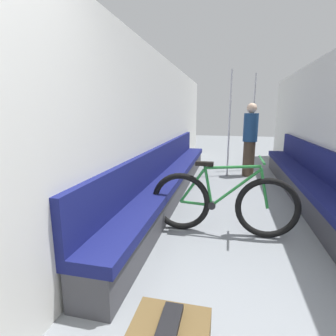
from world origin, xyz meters
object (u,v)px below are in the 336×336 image
(bench_seat_row_left, at_px, (171,179))
(passenger_standing, at_px, (250,139))
(grab_pole_far, at_px, (229,126))
(bench_seat_row_right, at_px, (311,187))
(grab_pole_near, at_px, (253,124))
(bicycle, at_px, (222,203))

(bench_seat_row_left, height_order, passenger_standing, passenger_standing)
(bench_seat_row_left, relative_size, grab_pole_far, 2.48)
(bench_seat_row_left, height_order, bench_seat_row_right, same)
(bench_seat_row_left, distance_m, grab_pole_near, 2.88)
(bicycle, bearing_deg, bench_seat_row_right, 39.01)
(grab_pole_far, bearing_deg, passenger_standing, 8.79)
(bench_seat_row_right, relative_size, grab_pole_far, 2.48)
(bicycle, height_order, grab_pole_far, grab_pole_far)
(grab_pole_far, bearing_deg, bench_seat_row_left, -118.68)
(bicycle, xyz_separation_m, grab_pole_near, (0.57, 3.60, 0.73))
(grab_pole_far, bearing_deg, grab_pole_near, 52.89)
(grab_pole_near, bearing_deg, passenger_standing, -97.99)
(bicycle, bearing_deg, passenger_standing, 75.30)
(bench_seat_row_left, xyz_separation_m, grab_pole_near, (1.44, 2.36, 0.80))
(passenger_standing, bearing_deg, bench_seat_row_left, 156.06)
(bench_seat_row_right, relative_size, grab_pole_near, 2.48)
(bench_seat_row_left, height_order, grab_pole_near, grab_pole_near)
(bench_seat_row_right, height_order, grab_pole_near, grab_pole_near)
(bench_seat_row_right, xyz_separation_m, grab_pole_near, (-0.69, 2.36, 0.80))
(bench_seat_row_left, height_order, grab_pole_far, grab_pole_far)
(bench_seat_row_left, xyz_separation_m, passenger_standing, (1.35, 1.73, 0.52))
(bench_seat_row_right, height_order, grab_pole_far, grab_pole_far)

